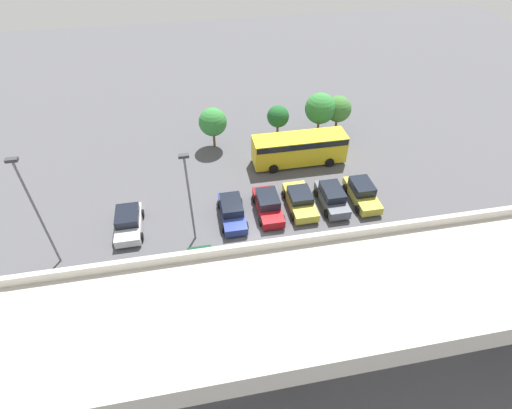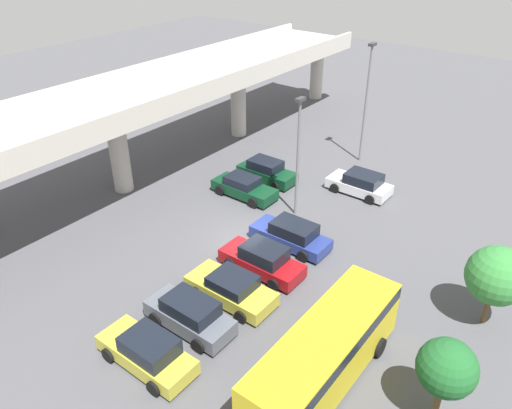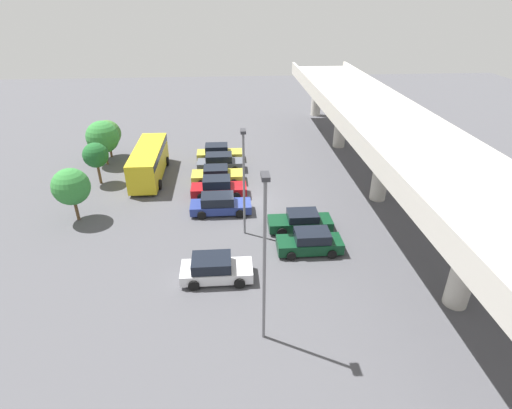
{
  "view_description": "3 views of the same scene",
  "coord_description": "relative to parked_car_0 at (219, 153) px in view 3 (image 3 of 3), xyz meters",
  "views": [
    {
      "loc": [
        3.99,
        21.62,
        22.3
      ],
      "look_at": [
        -0.35,
        -1.19,
        1.98
      ],
      "focal_mm": 28.0,
      "sensor_mm": 36.0,
      "label": 1
    },
    {
      "loc": [
        -18.93,
        -15.24,
        16.82
      ],
      "look_at": [
        1.96,
        0.78,
        1.46
      ],
      "focal_mm": 35.0,
      "sensor_mm": 36.0,
      "label": 2
    },
    {
      "loc": [
        29.05,
        -1.4,
        15.56
      ],
      "look_at": [
        1.71,
        0.61,
        0.76
      ],
      "focal_mm": 28.0,
      "sensor_mm": 36.0,
      "label": 3
    }
  ],
  "objects": [
    {
      "name": "tree_front_centre",
      "position": [
        0.36,
        -11.24,
        2.1
      ],
      "size": [
        3.14,
        3.14,
        4.43
      ],
      "color": "brown",
      "rests_on": "ground_plane"
    },
    {
      "name": "tree_front_far_right",
      "position": [
        11.44,
        -10.66,
        2.03
      ],
      "size": [
        2.75,
        2.75,
        4.17
      ],
      "color": "brown",
      "rests_on": "ground_plane"
    },
    {
      "name": "lamp_post_mid_lot",
      "position": [
        14.33,
        1.97,
        3.79
      ],
      "size": [
        0.7,
        0.35,
        7.74
      ],
      "color": "slate",
      "rests_on": "ground_plane"
    },
    {
      "name": "parked_car_2",
      "position": [
        5.41,
        -0.1,
        -0.08
      ],
      "size": [
        2.21,
        4.66,
        1.45
      ],
      "rotation": [
        0.0,
        0.0,
        1.57
      ],
      "color": "gold",
      "rests_on": "ground_plane"
    },
    {
      "name": "parked_car_0",
      "position": [
        0.0,
        0.0,
        0.0
      ],
      "size": [
        2.06,
        4.62,
        1.64
      ],
      "rotation": [
        0.0,
        0.0,
        1.57
      ],
      "color": "gold",
      "rests_on": "ground_plane"
    },
    {
      "name": "tree_front_left",
      "position": [
        -1.66,
        -11.32,
        1.8
      ],
      "size": [
        2.69,
        2.69,
        3.91
      ],
      "color": "brown",
      "rests_on": "ground_plane"
    },
    {
      "name": "highway_overpass",
      "position": [
        9.75,
        13.38,
        5.01
      ],
      "size": [
        52.49,
        7.14,
        7.13
      ],
      "color": "#BCB7AD",
      "rests_on": "ground_plane"
    },
    {
      "name": "parked_car_3",
      "position": [
        8.18,
        0.03,
        0.0
      ],
      "size": [
        2.06,
        4.69,
        1.65
      ],
      "rotation": [
        0.0,
        0.0,
        1.57
      ],
      "color": "maroon",
      "rests_on": "ground_plane"
    },
    {
      "name": "lamp_post_near_aisle",
      "position": [
        24.19,
        2.44,
        4.46
      ],
      "size": [
        0.7,
        0.35,
        9.03
      ],
      "color": "slate",
      "rests_on": "ground_plane"
    },
    {
      "name": "parked_car_1",
      "position": [
        2.73,
        0.14,
        0.04
      ],
      "size": [
        2.01,
        4.43,
        1.66
      ],
      "rotation": [
        0.0,
        0.0,
        1.57
      ],
      "color": "#515660",
      "rests_on": "ground_plane"
    },
    {
      "name": "tree_front_right",
      "position": [
        4.91,
        -10.69,
        1.95
      ],
      "size": [
        2.21,
        2.21,
        3.83
      ],
      "color": "brown",
      "rests_on": "ground_plane"
    },
    {
      "name": "parked_car_5",
      "position": [
        14.12,
        6.07,
        -0.07
      ],
      "size": [
        2.01,
        4.61,
        1.44
      ],
      "rotation": [
        0.0,
        0.0,
        -1.57
      ],
      "color": "#0C381E",
      "rests_on": "ground_plane"
    },
    {
      "name": "parked_car_4",
      "position": [
        11.18,
        0.17,
        -0.03
      ],
      "size": [
        2.06,
        4.74,
        1.55
      ],
      "rotation": [
        0.0,
        0.0,
        1.57
      ],
      "color": "navy",
      "rests_on": "ground_plane"
    },
    {
      "name": "parked_car_7",
      "position": [
        19.35,
        -0.05,
        -0.03
      ],
      "size": [
        2.18,
        4.32,
        1.53
      ],
      "rotation": [
        0.0,
        0.0,
        1.57
      ],
      "color": "silver",
      "rests_on": "ground_plane"
    },
    {
      "name": "shuttle_bus",
      "position": [
        3.82,
        -6.38,
        0.93
      ],
      "size": [
        8.76,
        2.72,
        2.83
      ],
      "rotation": [
        0.0,
        0.0,
        3.14
      ],
      "color": "gold",
      "rests_on": "ground_plane"
    },
    {
      "name": "ground_plane",
      "position": [
        9.75,
        2.39,
        -0.76
      ],
      "size": [
        109.7,
        109.7,
        0.0
      ],
      "primitive_type": "plane",
      "color": "#4C4C51"
    },
    {
      "name": "parked_car_6",
      "position": [
        16.94,
        6.22,
        -0.02
      ],
      "size": [
        1.98,
        4.34,
        1.57
      ],
      "rotation": [
        0.0,
        0.0,
        -1.57
      ],
      "color": "#0C381E",
      "rests_on": "ground_plane"
    }
  ]
}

